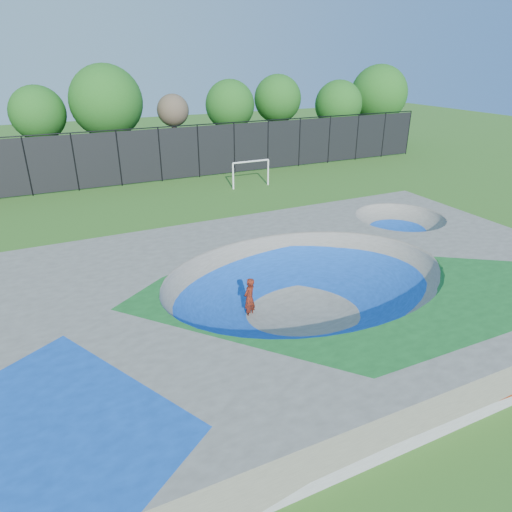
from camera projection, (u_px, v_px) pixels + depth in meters
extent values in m
plane|color=#2D5E1A|center=(305.00, 308.00, 17.41)|extent=(120.00, 120.00, 0.00)
cube|color=gray|center=(306.00, 291.00, 17.10)|extent=(22.00, 14.00, 1.50)
imported|color=#AB280D|center=(249.00, 298.00, 16.46)|extent=(0.70, 0.64, 1.60)
cube|color=black|center=(249.00, 317.00, 16.78)|extent=(0.77, 0.62, 0.05)
cylinder|color=white|center=(233.00, 176.00, 32.35)|extent=(0.12, 0.12, 1.86)
cylinder|color=white|center=(268.00, 172.00, 33.45)|extent=(0.12, 0.12, 1.86)
cylinder|color=white|center=(251.00, 161.00, 32.52)|extent=(2.79, 0.12, 0.12)
cylinder|color=black|center=(27.00, 167.00, 30.38)|extent=(0.09, 0.09, 4.00)
cylinder|color=black|center=(75.00, 163.00, 31.56)|extent=(0.09, 0.09, 4.00)
cylinder|color=black|center=(119.00, 159.00, 32.74)|extent=(0.09, 0.09, 4.00)
cylinder|color=black|center=(160.00, 155.00, 33.92)|extent=(0.09, 0.09, 4.00)
cylinder|color=black|center=(198.00, 152.00, 35.10)|extent=(0.09, 0.09, 4.00)
cylinder|color=black|center=(234.00, 148.00, 36.28)|extent=(0.09, 0.09, 4.00)
cylinder|color=black|center=(268.00, 145.00, 37.46)|extent=(0.09, 0.09, 4.00)
cylinder|color=black|center=(299.00, 143.00, 38.64)|extent=(0.09, 0.09, 4.00)
cylinder|color=black|center=(329.00, 140.00, 39.82)|extent=(0.09, 0.09, 4.00)
cylinder|color=black|center=(357.00, 138.00, 41.00)|extent=(0.09, 0.09, 4.00)
cylinder|color=black|center=(383.00, 135.00, 42.18)|extent=(0.09, 0.09, 4.00)
cylinder|color=black|center=(408.00, 133.00, 43.36)|extent=(0.09, 0.09, 4.00)
cube|color=black|center=(160.00, 155.00, 33.92)|extent=(48.00, 0.03, 3.80)
cylinder|color=black|center=(158.00, 127.00, 33.11)|extent=(48.00, 0.08, 0.08)
cylinder|color=#442B22|center=(46.00, 156.00, 35.10)|extent=(0.44, 0.44, 3.35)
sphere|color=#1A5717|center=(38.00, 113.00, 33.81)|extent=(4.03, 4.03, 4.03)
cylinder|color=#442B22|center=(113.00, 151.00, 36.59)|extent=(0.44, 0.44, 3.47)
sphere|color=#1A5717|center=(106.00, 101.00, 35.04)|extent=(5.52, 5.52, 5.52)
cylinder|color=#442B22|center=(175.00, 146.00, 38.55)|extent=(0.44, 0.44, 3.56)
sphere|color=brown|center=(173.00, 110.00, 37.38)|extent=(2.60, 2.60, 2.60)
cylinder|color=#442B22|center=(231.00, 142.00, 41.45)|extent=(0.44, 0.44, 3.15)
sphere|color=#1A5717|center=(230.00, 105.00, 40.15)|extent=(4.33, 4.33, 4.33)
cylinder|color=#442B22|center=(277.00, 135.00, 43.84)|extent=(0.44, 0.44, 3.42)
sphere|color=#1A5717|center=(278.00, 99.00, 42.48)|extent=(4.36, 4.36, 4.36)
cylinder|color=#442B22|center=(336.00, 137.00, 44.81)|extent=(0.44, 0.44, 2.79)
sphere|color=#1A5717|center=(338.00, 104.00, 43.56)|extent=(4.48, 4.48, 4.48)
cylinder|color=#442B22|center=(375.00, 131.00, 47.87)|extent=(0.44, 0.44, 3.02)
sphere|color=#1A5717|center=(379.00, 94.00, 46.39)|extent=(5.70, 5.70, 5.70)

